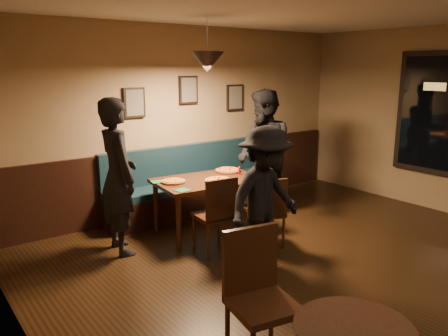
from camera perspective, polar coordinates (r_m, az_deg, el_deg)
name	(u,v)px	position (r m, az deg, el deg)	size (l,w,h in m)	color
floor	(379,292)	(4.85, 19.26, -14.74)	(7.00, 7.00, 0.00)	black
wall_back	(188,119)	(6.91, -4.67, 6.24)	(6.00, 6.00, 0.00)	#8C704F
wall_left	(64,218)	(2.52, -19.83, -6.10)	(7.00, 7.00, 0.00)	#8C704F
wainscot	(190,176)	(7.04, -4.41, -1.08)	(5.88, 0.06, 1.00)	black
booth_bench	(199,180)	(6.82, -3.18, -1.52)	(3.00, 0.60, 1.00)	#0F232D
picture_left	(134,103)	(6.42, -11.44, 8.22)	(0.32, 0.04, 0.42)	black
picture_center	(188,90)	(6.84, -4.60, 9.96)	(0.32, 0.04, 0.42)	black
picture_right	(235,98)	(7.37, 1.40, 9.03)	(0.32, 0.04, 0.42)	black
pendant_lamp	(207,62)	(5.72, -2.17, 13.45)	(0.44, 0.44, 0.25)	black
dining_table	(208,206)	(6.00, -2.02, -4.84)	(1.37, 0.88, 0.74)	black
chair_near_left	(214,214)	(5.33, -1.33, -5.93)	(0.42, 0.42, 0.94)	black
chair_near_right	(266,211)	(5.55, 5.39, -5.51)	(0.39, 0.39, 0.89)	black
diner_left	(118,177)	(5.37, -13.45, -1.08)	(0.68, 0.44, 1.86)	black
diner_right	(264,153)	(6.61, 5.21, 1.91)	(0.91, 0.71, 1.88)	black
diner_front	(265,198)	(4.87, 5.28, -3.86)	(1.02, 0.59, 1.59)	black
pizza_a	(173,181)	(5.75, -6.53, -1.70)	(0.31, 0.31, 0.04)	orange
pizza_b	(219,180)	(5.74, -0.66, -1.60)	(0.36, 0.36, 0.04)	orange
pizza_c	(228,170)	(6.30, 0.53, -0.30)	(0.36, 0.36, 0.04)	orange
soda_glass	(255,172)	(5.98, 3.97, -0.54)	(0.07, 0.07, 0.15)	black
tabasco_bottle	(239,170)	(6.13, 1.99, -0.27)	(0.03, 0.03, 0.13)	#A5050C
napkin_a	(157,182)	(5.81, -8.54, -1.75)	(0.15, 0.15, 0.01)	#1D6F32
napkin_b	(182,190)	(5.38, -5.36, -2.85)	(0.16, 0.16, 0.01)	#1F743B
cutlery_set	(221,186)	(5.54, -0.35, -2.34)	(0.02, 0.18, 0.00)	silver
cafe_chair_far	(263,303)	(3.38, 5.09, -16.85)	(0.45, 0.45, 1.03)	black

